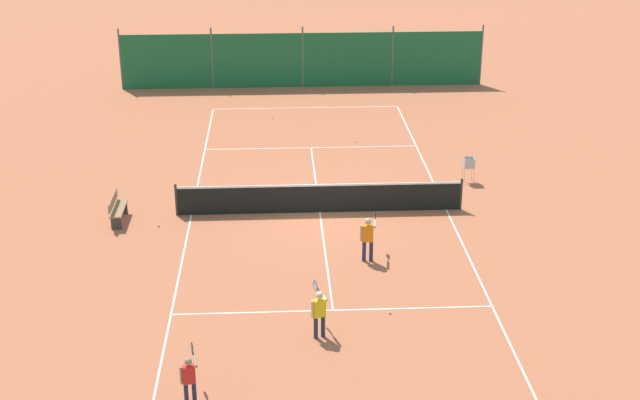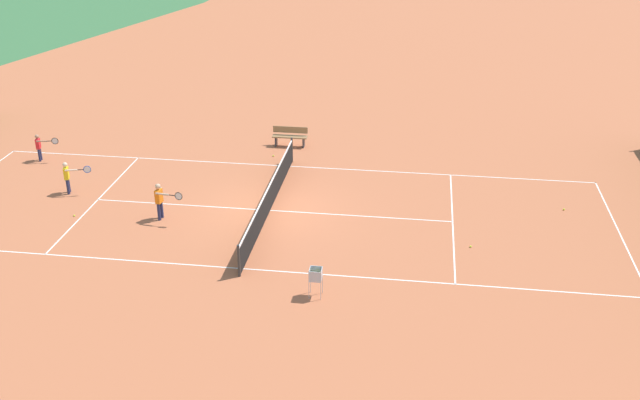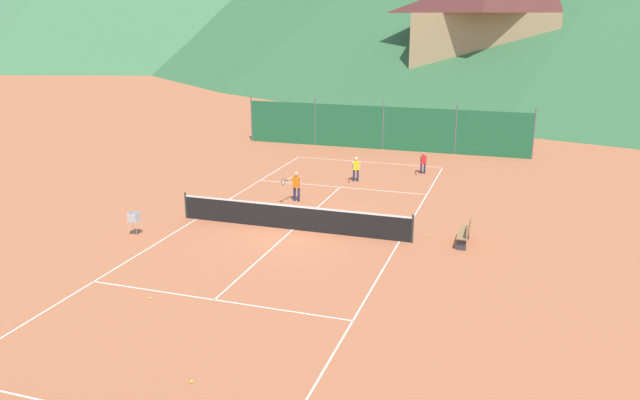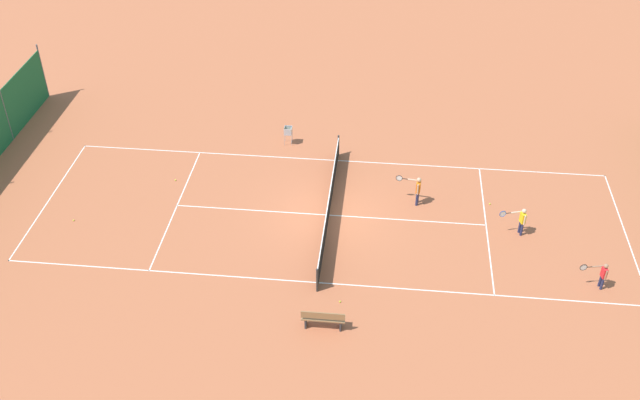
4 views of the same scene
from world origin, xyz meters
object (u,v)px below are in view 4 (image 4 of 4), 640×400
(player_far_service, at_px, (602,274))
(tennis_ball_alley_left, at_px, (74,220))
(tennis_ball_alley_right, at_px, (175,180))
(player_far_baseline, at_px, (417,189))
(tennis_net, at_px, (329,205))
(tennis_ball_service_box, at_px, (340,302))
(courtside_bench, at_px, (323,319))
(player_near_baseline, at_px, (521,219))
(ball_hopper, at_px, (288,132))
(tennis_ball_mid_court, at_px, (490,204))

(player_far_service, distance_m, tennis_ball_alley_left, 20.62)
(tennis_ball_alley_right, bearing_deg, player_far_baseline, 86.81)
(player_far_service, bearing_deg, tennis_net, -107.85)
(tennis_ball_service_box, bearing_deg, tennis_net, -170.14)
(tennis_ball_alley_right, relative_size, courtside_bench, 0.04)
(player_near_baseline, xyz_separation_m, ball_hopper, (-5.71, -10.06, -0.06))
(courtside_bench, bearing_deg, tennis_ball_service_box, 159.96)
(player_far_baseline, distance_m, courtside_bench, 8.17)
(tennis_net, relative_size, tennis_ball_mid_court, 139.09)
(player_near_baseline, distance_m, tennis_ball_alley_left, 18.01)
(player_far_service, height_order, courtside_bench, player_far_service)
(tennis_ball_mid_court, bearing_deg, player_far_baseline, -85.45)
(player_far_service, xyz_separation_m, tennis_ball_alley_right, (-5.05, -17.14, -0.63))
(player_near_baseline, height_order, tennis_ball_service_box, player_near_baseline)
(tennis_ball_mid_court, xyz_separation_m, courtside_bench, (7.77, -6.26, 0.42))
(tennis_net, relative_size, courtside_bench, 6.12)
(player_near_baseline, bearing_deg, player_far_baseline, -111.38)
(tennis_net, height_order, ball_hopper, tennis_net)
(ball_hopper, bearing_deg, player_near_baseline, 60.42)
(player_far_baseline, height_order, tennis_ball_service_box, player_far_baseline)
(tennis_ball_mid_court, distance_m, courtside_bench, 9.99)
(player_far_baseline, xyz_separation_m, player_far_service, (4.47, 6.64, -0.11))
(player_far_service, xyz_separation_m, courtside_bench, (3.06, -9.81, -0.21))
(tennis_net, relative_size, player_far_service, 8.14)
(tennis_ball_service_box, xyz_separation_m, tennis_ball_mid_court, (-6.46, 5.78, 0.00))
(tennis_net, relative_size, player_near_baseline, 7.48)
(player_near_baseline, height_order, ball_hopper, player_near_baseline)
(player_far_baseline, xyz_separation_m, courtside_bench, (7.52, -3.16, -0.32))
(ball_hopper, bearing_deg, tennis_ball_alley_left, -49.45)
(tennis_ball_alley_left, bearing_deg, tennis_net, 98.10)
(player_far_baseline, bearing_deg, tennis_net, -71.66)
(tennis_ball_service_box, distance_m, courtside_bench, 1.45)
(tennis_ball_alley_right, bearing_deg, ball_hopper, 128.02)
(tennis_ball_service_box, relative_size, tennis_ball_mid_court, 1.00)
(tennis_net, xyz_separation_m, courtside_bench, (6.34, 0.40, -0.05))
(tennis_net, bearing_deg, player_far_service, 72.15)
(tennis_ball_mid_court, bearing_deg, tennis_ball_service_box, -41.80)
(player_far_service, height_order, ball_hopper, player_far_service)
(tennis_ball_alley_left, xyz_separation_m, ball_hopper, (-6.77, 7.91, 0.62))
(tennis_ball_alley_left, distance_m, courtside_bench, 11.79)
(player_far_baseline, distance_m, tennis_ball_alley_left, 14.16)
(tennis_ball_alley_right, bearing_deg, player_near_baseline, 81.48)
(player_far_baseline, bearing_deg, courtside_bench, -22.79)
(player_near_baseline, relative_size, tennis_ball_alley_right, 18.60)
(player_near_baseline, xyz_separation_m, courtside_bench, (5.93, -7.24, -0.27))
(tennis_ball_alley_left, bearing_deg, tennis_ball_mid_court, 99.68)
(tennis_ball_alley_right, relative_size, ball_hopper, 0.07)
(tennis_ball_alley_right, bearing_deg, tennis_ball_mid_court, 88.57)
(tennis_ball_service_box, bearing_deg, player_far_baseline, 156.64)
(tennis_ball_mid_court, bearing_deg, tennis_ball_alley_left, -80.32)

